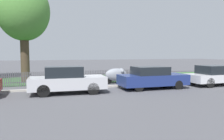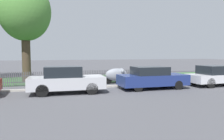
{
  "view_description": "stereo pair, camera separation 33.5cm",
  "coord_description": "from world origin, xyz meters",
  "px_view_note": "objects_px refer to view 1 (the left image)",
  "views": [
    {
      "loc": [
        -1.92,
        -13.8,
        2.29
      ],
      "look_at": [
        2.74,
        0.77,
        1.1
      ],
      "focal_mm": 35.0,
      "sensor_mm": 36.0,
      "label": 1
    },
    {
      "loc": [
        -1.6,
        -13.9,
        2.29
      ],
      "look_at": [
        2.74,
        0.77,
        1.1
      ],
      "focal_mm": 35.0,
      "sensor_mm": 36.0,
      "label": 2
    }
  ],
  "objects_px": {
    "parked_car_red_compact": "(152,78)",
    "parked_car_white_van": "(216,75)",
    "covered_motorcycle": "(117,75)",
    "parked_car_navy_estate": "(67,80)",
    "tree_mid_park": "(24,12)"
  },
  "relations": [
    {
      "from": "parked_car_red_compact",
      "to": "parked_car_white_van",
      "type": "height_order",
      "value": "parked_car_red_compact"
    },
    {
      "from": "parked_car_white_van",
      "to": "covered_motorcycle",
      "type": "xyz_separation_m",
      "value": [
        -6.46,
        2.93,
        -0.03
      ]
    },
    {
      "from": "parked_car_navy_estate",
      "to": "tree_mid_park",
      "type": "distance_m",
      "value": 8.13
    },
    {
      "from": "parked_car_white_van",
      "to": "parked_car_navy_estate",
      "type": "bearing_deg",
      "value": 178.54
    },
    {
      "from": "parked_car_white_van",
      "to": "covered_motorcycle",
      "type": "relative_size",
      "value": 2.39
    },
    {
      "from": "parked_car_white_van",
      "to": "tree_mid_park",
      "type": "bearing_deg",
      "value": 153.54
    },
    {
      "from": "parked_car_red_compact",
      "to": "covered_motorcycle",
      "type": "relative_size",
      "value": 2.39
    },
    {
      "from": "parked_car_navy_estate",
      "to": "tree_mid_park",
      "type": "relative_size",
      "value": 0.54
    },
    {
      "from": "parked_car_white_van",
      "to": "covered_motorcycle",
      "type": "distance_m",
      "value": 7.1
    },
    {
      "from": "tree_mid_park",
      "to": "parked_car_red_compact",
      "type": "bearing_deg",
      "value": -36.86
    },
    {
      "from": "parked_car_red_compact",
      "to": "parked_car_navy_estate",
      "type": "bearing_deg",
      "value": -179.24
    },
    {
      "from": "parked_car_navy_estate",
      "to": "parked_car_white_van",
      "type": "bearing_deg",
      "value": 1.77
    },
    {
      "from": "parked_car_navy_estate",
      "to": "tree_mid_park",
      "type": "height_order",
      "value": "tree_mid_park"
    },
    {
      "from": "covered_motorcycle",
      "to": "tree_mid_park",
      "type": "height_order",
      "value": "tree_mid_park"
    },
    {
      "from": "parked_car_navy_estate",
      "to": "parked_car_red_compact",
      "type": "relative_size",
      "value": 0.98
    }
  ]
}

